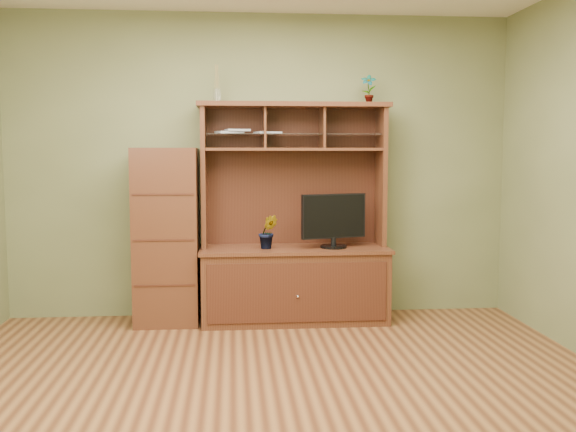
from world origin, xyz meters
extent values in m
cube|color=#512B17|center=(0.00, 0.00, -0.01)|extent=(4.50, 4.00, 0.02)
cube|color=#5B633A|center=(0.00, 2.01, 1.35)|extent=(4.50, 0.02, 2.70)
cube|color=#5B633A|center=(0.00, -2.01, 1.35)|extent=(4.50, 0.02, 2.70)
cube|color=#452113|center=(0.28, 1.71, 0.31)|extent=(1.60, 0.55, 0.62)
cube|color=#3A190F|center=(0.28, 1.42, 0.31)|extent=(1.50, 0.01, 0.50)
sphere|color=silver|center=(0.28, 1.41, 0.28)|extent=(0.02, 0.02, 0.02)
cube|color=#452113|center=(0.28, 1.71, 0.64)|extent=(1.64, 0.59, 0.03)
cube|color=#452113|center=(-0.50, 1.80, 1.27)|extent=(0.04, 0.35, 1.25)
cube|color=#452113|center=(1.06, 1.80, 1.27)|extent=(0.04, 0.35, 1.25)
cube|color=#3A190F|center=(0.28, 1.97, 1.27)|extent=(1.52, 0.02, 1.25)
cube|color=#452113|center=(0.28, 1.80, 1.88)|extent=(1.66, 0.40, 0.04)
cube|color=#452113|center=(0.28, 1.80, 1.50)|extent=(1.52, 0.32, 0.02)
cube|color=#452113|center=(0.02, 1.80, 1.69)|extent=(0.02, 0.31, 0.35)
cube|color=#452113|center=(0.53, 1.80, 1.69)|extent=(0.02, 0.31, 0.35)
cube|color=silver|center=(0.28, 1.79, 1.63)|extent=(1.50, 0.27, 0.01)
cylinder|color=black|center=(0.61, 1.65, 0.66)|extent=(0.23, 0.23, 0.02)
cylinder|color=black|center=(0.61, 1.65, 0.71)|extent=(0.05, 0.05, 0.07)
cube|color=black|center=(0.61, 1.65, 0.93)|extent=(0.58, 0.21, 0.38)
imported|color=#2F5A1E|center=(0.04, 1.65, 0.80)|extent=(0.17, 0.14, 0.29)
imported|color=#3D6623|center=(0.94, 1.80, 2.03)|extent=(0.15, 0.13, 0.25)
cylinder|color=silver|center=(-0.38, 1.80, 1.96)|extent=(0.06, 0.06, 0.11)
cylinder|color=olive|center=(-0.38, 1.80, 2.12)|extent=(0.04, 0.04, 0.20)
cube|color=#B2B1B7|center=(-0.28, 1.80, 1.64)|extent=(0.26, 0.23, 0.02)
cube|color=#B2B1B7|center=(-0.21, 1.80, 1.66)|extent=(0.23, 0.19, 0.02)
cube|color=#B2B1B7|center=(0.05, 1.80, 1.64)|extent=(0.25, 0.22, 0.02)
cube|color=#452113|center=(-0.82, 1.74, 0.76)|extent=(0.54, 0.49, 1.51)
cube|color=#3A190F|center=(-0.82, 1.49, 0.38)|extent=(0.50, 0.01, 0.02)
cube|color=#3A190F|center=(-0.82, 1.49, 0.76)|extent=(0.50, 0.01, 0.01)
cube|color=#3A190F|center=(-0.82, 1.49, 1.13)|extent=(0.50, 0.01, 0.02)
camera|label=1|loc=(-0.26, -3.79, 1.47)|focal=40.00mm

